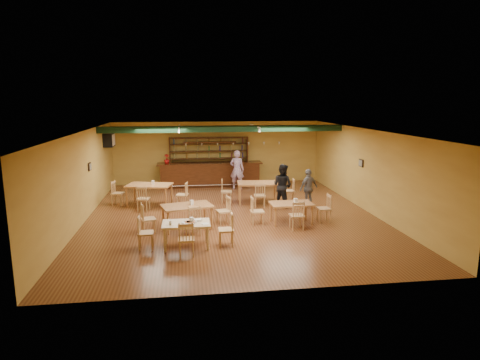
{
  "coord_description": "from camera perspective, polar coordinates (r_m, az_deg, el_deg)",
  "views": [
    {
      "loc": [
        -1.63,
        -14.11,
        4.03
      ],
      "look_at": [
        0.38,
        0.6,
        1.15
      ],
      "focal_mm": 30.95,
      "sensor_mm": 36.0,
      "label": 1
    }
  ],
  "objects": [
    {
      "name": "track_rail_right",
      "position": [
        17.81,
        2.04,
        7.46
      ],
      "size": [
        0.05,
        2.5,
        0.05
      ],
      "primitive_type": "cube",
      "color": "white",
      "rests_on": "ceiling"
    },
    {
      "name": "pizza_tray",
      "position": [
        11.56,
        -6.98,
        -5.82
      ],
      "size": [
        0.53,
        0.53,
        0.01
      ],
      "primitive_type": "cylinder",
      "rotation": [
        0.0,
        0.0,
        -0.44
      ],
      "color": "silver",
      "rests_on": "near_table"
    },
    {
      "name": "dining_table_a",
      "position": [
        16.37,
        -12.34,
        -2.03
      ],
      "size": [
        1.86,
        1.37,
        0.83
      ],
      "primitive_type": "cube",
      "rotation": [
        0.0,
        0.0,
        -0.24
      ],
      "color": "#976135",
      "rests_on": "ground"
    },
    {
      "name": "ceiling_beam",
      "position": [
        17.03,
        -2.29,
        7.06
      ],
      "size": [
        10.0,
        0.3,
        0.25
      ],
      "primitive_type": "cube",
      "color": "black",
      "rests_on": "ceiling"
    },
    {
      "name": "back_bar_hutch",
      "position": [
        20.14,
        -4.29,
        2.7
      ],
      "size": [
        3.79,
        0.4,
        2.28
      ],
      "primitive_type": "cube",
      "color": "black",
      "rests_on": "ground"
    },
    {
      "name": "parmesan_shaker",
      "position": [
        11.42,
        -9.56,
        -5.86
      ],
      "size": [
        0.07,
        0.07,
        0.11
      ],
      "primitive_type": "cylinder",
      "rotation": [
        0.0,
        0.0,
        -0.01
      ],
      "color": "#EAE5C6",
      "rests_on": "near_table"
    },
    {
      "name": "track_rail_left",
      "position": [
        17.55,
        -8.39,
        7.3
      ],
      "size": [
        0.05,
        2.5,
        0.05
      ],
      "primitive_type": "cube",
      "color": "white",
      "rests_on": "ceiling"
    },
    {
      "name": "patron_right_b",
      "position": [
        15.94,
        9.42,
        -1.11
      ],
      "size": [
        0.93,
        0.71,
        1.47
      ],
      "primitive_type": "imported",
      "rotation": [
        0.0,
        0.0,
        3.62
      ],
      "color": "slate",
      "rests_on": "ground"
    },
    {
      "name": "patron_bar",
      "position": [
        18.85,
        -0.42,
        1.43
      ],
      "size": [
        0.76,
        0.62,
        1.8
      ],
      "primitive_type": "imported",
      "rotation": [
        0.0,
        0.0,
        2.81
      ],
      "color": "#7B479B",
      "rests_on": "ground"
    },
    {
      "name": "picture_left",
      "position": [
        15.65,
        -20.02,
        1.75
      ],
      "size": [
        0.04,
        0.34,
        0.28
      ],
      "primitive_type": "cube",
      "color": "black",
      "rests_on": "wall_left"
    },
    {
      "name": "patron_right_a",
      "position": [
        15.82,
        5.87,
        -0.76
      ],
      "size": [
        1.0,
        1.02,
        1.65
      ],
      "primitive_type": "imported",
      "rotation": [
        0.0,
        0.0,
        2.3
      ],
      "color": "black",
      "rests_on": "ground"
    },
    {
      "name": "ac_unit",
      "position": [
        18.66,
        -17.61,
        5.3
      ],
      "size": [
        0.34,
        0.7,
        0.48
      ],
      "primitive_type": "cube",
      "color": "white",
      "rests_on": "wall_left"
    },
    {
      "name": "dining_table_c",
      "position": [
        13.25,
        -7.28,
        -5.08
      ],
      "size": [
        1.72,
        1.28,
        0.77
      ],
      "primitive_type": "cube",
      "rotation": [
        0.0,
        0.0,
        0.25
      ],
      "color": "#976135",
      "rests_on": "ground"
    },
    {
      "name": "poinsettia",
      "position": [
        19.47,
        -10.08,
        2.89
      ],
      "size": [
        0.31,
        0.31,
        0.44
      ],
      "primitive_type": "imported",
      "rotation": [
        0.0,
        0.0,
        0.35
      ],
      "color": "#AF1110",
      "rests_on": "bar_counter"
    },
    {
      "name": "dining_table_b",
      "position": [
        16.51,
        2.49,
        -1.72
      ],
      "size": [
        1.7,
        1.11,
        0.81
      ],
      "primitive_type": "cube",
      "rotation": [
        0.0,
        0.0,
        -0.09
      ],
      "color": "#976135",
      "rests_on": "ground"
    },
    {
      "name": "pizza_server",
      "position": [
        11.6,
        -6.28,
        -5.69
      ],
      "size": [
        0.33,
        0.12,
        0.0
      ],
      "primitive_type": "cube",
      "rotation": [
        0.0,
        0.0,
        -0.09
      ],
      "color": "silver",
      "rests_on": "pizza_tray"
    },
    {
      "name": "near_table",
      "position": [
        11.66,
        -7.4,
        -7.51
      ],
      "size": [
        1.32,
        0.85,
        0.7
      ],
      "primitive_type": "cube",
      "rotation": [
        0.0,
        0.0,
        -0.01
      ],
      "color": "tan",
      "rests_on": "ground"
    },
    {
      "name": "picture_right",
      "position": [
        16.2,
        16.36,
        2.26
      ],
      "size": [
        0.04,
        0.34,
        0.28
      ],
      "primitive_type": "cube",
      "color": "black",
      "rests_on": "wall_right"
    },
    {
      "name": "floor",
      "position": [
        14.77,
        -1.15,
        -4.86
      ],
      "size": [
        12.0,
        12.0,
        0.0
      ],
      "primitive_type": "plane",
      "color": "#583019",
      "rests_on": "ground"
    },
    {
      "name": "bar_counter",
      "position": [
        19.61,
        -4.15,
        0.77
      ],
      "size": [
        4.9,
        0.85,
        1.13
      ],
      "primitive_type": "cube",
      "color": "black",
      "rests_on": "ground"
    },
    {
      "name": "dining_table_d",
      "position": [
        13.84,
        7.04,
        -4.55
      ],
      "size": [
        1.4,
        0.86,
        0.69
      ],
      "primitive_type": "cube",
      "rotation": [
        0.0,
        0.0,
        0.02
      ],
      "color": "#976135",
      "rests_on": "ground"
    },
    {
      "name": "napkin_stack",
      "position": [
        11.74,
        -5.85,
        -5.49
      ],
      "size": [
        0.24,
        0.21,
        0.03
      ],
      "primitive_type": "cube",
      "rotation": [
        0.0,
        0.0,
        0.32
      ],
      "color": "white",
      "rests_on": "near_table"
    },
    {
      "name": "side_plate",
      "position": [
        11.39,
        -4.83,
        -6.03
      ],
      "size": [
        0.22,
        0.22,
        0.01
      ],
      "primitive_type": "cylinder",
      "rotation": [
        0.0,
        0.0,
        -0.01
      ],
      "color": "white",
      "rests_on": "near_table"
    }
  ]
}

